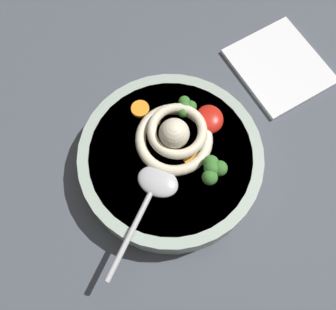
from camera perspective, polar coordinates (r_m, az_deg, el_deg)
name	(u,v)px	position (r cm, az deg, el deg)	size (l,w,h in cm)	color
table_slab	(156,191)	(66.86, -1.62, -4.84)	(100.56, 100.56, 3.14)	#474C56
soup_bowl	(168,161)	(64.01, 0.00, -0.76)	(27.59, 27.59, 4.95)	#9EB2A3
noodle_pile	(172,136)	(61.22, 0.58, 2.62)	(12.60, 12.35, 5.06)	beige
soup_spoon	(149,190)	(59.28, -2.54, -4.82)	(16.64, 11.44, 1.60)	#B7B7BC
chili_sauce_dollop	(207,119)	(63.17, 5.26, 4.84)	(4.67, 4.20, 2.10)	red
broccoli_floret_beside_noodles	(210,170)	(58.97, 5.75, -2.07)	(4.38, 3.77, 3.47)	#7A9E60
broccoli_floret_left	(183,107)	(63.13, 2.08, 6.54)	(3.46, 2.98, 2.74)	#7A9E60
carrot_slice_far	(138,109)	(64.67, -4.13, 6.22)	(2.78, 2.78, 0.61)	orange
carrot_slice_rear	(189,158)	(61.35, 2.87, -0.43)	(2.52, 2.52, 0.59)	orange
carrot_slice_right	(153,119)	(63.71, -2.05, 4.86)	(2.27, 2.27, 0.73)	orange
folded_napkin	(277,66)	(76.43, 14.57, 11.53)	(15.49, 13.97, 0.80)	white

